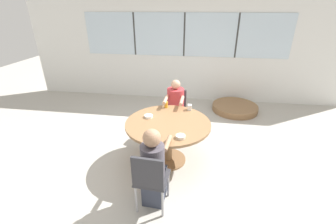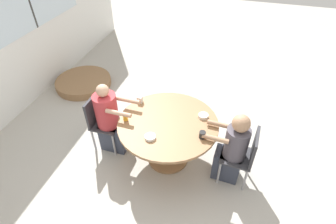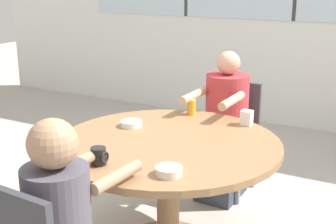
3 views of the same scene
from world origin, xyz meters
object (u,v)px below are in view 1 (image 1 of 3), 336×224
at_px(chair_for_man_blue_shirt, 176,107).
at_px(coffee_mug, 153,135).
at_px(person_woman_green_shirt, 154,170).
at_px(milk_carton_small, 190,107).
at_px(bowl_white_shallow, 181,137).
at_px(person_man_blue_shirt, 175,111).
at_px(bowl_cereal, 149,116).
at_px(folded_table_stack, 235,108).
at_px(chair_for_woman_green_shirt, 150,178).
at_px(juice_glass, 166,105).

bearing_deg(chair_for_man_blue_shirt, coffee_mug, 84.91).
distance_m(person_woman_green_shirt, coffee_mug, 0.48).
bearing_deg(milk_carton_small, coffee_mug, -114.28).
bearing_deg(bowl_white_shallow, person_woman_green_shirt, -123.22).
height_order(person_man_blue_shirt, coffee_mug, person_man_blue_shirt).
xyz_separation_m(person_woman_green_shirt, bowl_white_shallow, (0.29, 0.45, 0.24)).
bearing_deg(milk_carton_small, person_man_blue_shirt, 129.02).
distance_m(bowl_cereal, folded_table_stack, 2.79).
relative_size(chair_for_woman_green_shirt, person_man_blue_shirt, 0.76).
bearing_deg(coffee_mug, folded_table_stack, 60.75).
height_order(chair_for_man_blue_shirt, coffee_mug, chair_for_man_blue_shirt).
bearing_deg(person_woman_green_shirt, person_man_blue_shirt, 91.36).
relative_size(bowl_white_shallow, bowl_cereal, 0.97).
relative_size(chair_for_woman_green_shirt, coffee_mug, 9.31).
bearing_deg(juice_glass, person_man_blue_shirt, 68.13).
bearing_deg(bowl_cereal, juice_glass, 62.11).
distance_m(coffee_mug, juice_glass, 1.05).
bearing_deg(juice_glass, bowl_white_shallow, -70.34).
bearing_deg(milk_carton_small, person_woman_green_shirt, -104.61).
relative_size(person_man_blue_shirt, bowl_white_shallow, 8.44).
relative_size(chair_for_man_blue_shirt, bowl_cereal, 6.25).
xyz_separation_m(person_woman_green_shirt, milk_carton_small, (0.36, 1.40, 0.27)).
bearing_deg(bowl_cereal, bowl_white_shallow, -43.94).
relative_size(chair_for_man_blue_shirt, coffee_mug, 9.31).
bearing_deg(chair_for_woman_green_shirt, person_woman_green_shirt, 90.00).
bearing_deg(bowl_cereal, chair_for_man_blue_shirt, 68.65).
bearing_deg(coffee_mug, person_woman_green_shirt, -77.28).
bearing_deg(coffee_mug, chair_for_woman_green_shirt, -82.01).
bearing_deg(person_woman_green_shirt, chair_for_woman_green_shirt, -90.00).
bearing_deg(person_man_blue_shirt, bowl_white_shallow, 100.64).
distance_m(person_man_blue_shirt, coffee_mug, 1.40).
height_order(person_woman_green_shirt, coffee_mug, person_woman_green_shirt).
relative_size(coffee_mug, folded_table_stack, 0.08).
relative_size(coffee_mug, bowl_white_shallow, 0.69).
distance_m(chair_for_man_blue_shirt, folded_table_stack, 1.85).
bearing_deg(bowl_cereal, milk_carton_small, 30.77).
height_order(chair_for_woman_green_shirt, bowl_white_shallow, chair_for_woman_green_shirt).
distance_m(person_woman_green_shirt, person_man_blue_shirt, 1.76).
relative_size(chair_for_woman_green_shirt, juice_glass, 8.03).
xyz_separation_m(juice_glass, milk_carton_small, (0.42, -0.04, -0.01)).
height_order(coffee_mug, juice_glass, juice_glass).
height_order(chair_for_woman_green_shirt, juice_glass, chair_for_woman_green_shirt).
bearing_deg(coffee_mug, milk_carton_small, 65.72).
distance_m(person_woman_green_shirt, bowl_cereal, 1.08).
distance_m(bowl_white_shallow, bowl_cereal, 0.81).
bearing_deg(bowl_white_shallow, milk_carton_small, 85.80).
distance_m(chair_for_woman_green_shirt, bowl_white_shallow, 0.72).
height_order(chair_for_man_blue_shirt, bowl_cereal, chair_for_man_blue_shirt).
xyz_separation_m(coffee_mug, folded_table_stack, (1.52, 2.71, -0.70)).
xyz_separation_m(person_man_blue_shirt, juice_glass, (-0.13, -0.32, 0.28)).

